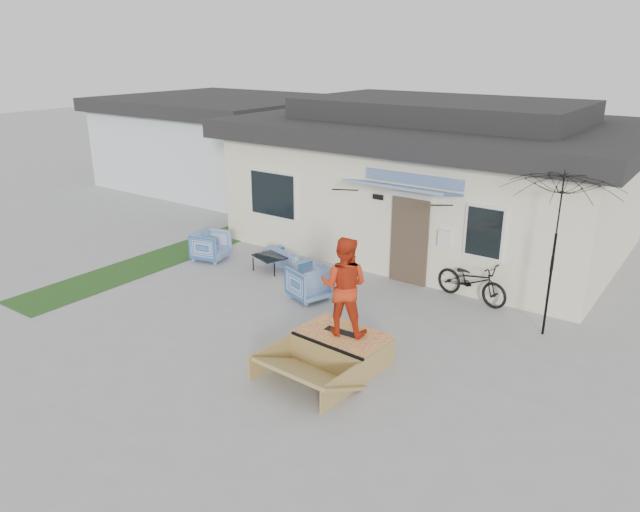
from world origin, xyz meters
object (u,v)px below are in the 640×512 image
Objects in this scene: coffee_table at (273,262)px; loveseat at (289,255)px; armchair_right at (309,281)px; bicycle at (472,277)px; skater at (344,285)px; armchair_left at (211,244)px; skate_ramp at (341,347)px; skateboard at (343,332)px; patio_umbrella at (554,251)px.

loveseat is at bearing 73.81° from coffee_table.
bicycle is (3.02, 2.04, 0.14)m from armchair_right.
skater is (4.04, -2.82, 1.28)m from coffee_table.
loveseat is 5.24m from skater.
armchair_left is 0.41× the size of skate_ramp.
armchair_left is 0.48× the size of bicycle.
skate_ramp is (-0.85, -3.98, -0.31)m from bicycle.
skateboard reaches higher than coffee_table.
loveseat is 1.79× the size of armchair_left.
patio_umbrella is (4.85, 1.29, 1.32)m from armchair_right.
armchair_left is at bearing 38.49° from loveseat.
patio_umbrella is at bearing 124.60° from armchair_right.
skateboard is (5.88, -2.45, 0.12)m from armchair_left.
armchair_right reaches higher than loveseat.
armchair_right is 5.19m from patio_umbrella.
coffee_table is 1.07× the size of skateboard.
skateboard is at bearing -130.23° from patio_umbrella.
bicycle is 0.85× the size of skate_ramp.
skateboard is 0.41× the size of skater.
skater reaches higher than patio_umbrella.
patio_umbrella is at bearing -101.53° from bicycle.
bicycle is 4.11m from skater.
skater is at bearing -34.84° from coffee_table.
bicycle reaches higher than armchair_right.
patio_umbrella reaches higher than armchair_right.
skate_ramp is at bearing -126.75° from armchair_left.
armchair_left is 1.17× the size of skateboard.
bicycle is (6.72, 1.48, 0.14)m from armchair_left.
coffee_table is (-1.87, 0.93, -0.23)m from armchair_right.
skater reaches higher than armchair_left.
patio_umbrella is 4.16m from skater.
armchair_left is at bearing -41.20° from skater.
patio_umbrella is at bearing 3.02° from coffee_table.
skate_ramp is at bearing -95.22° from skateboard.
skate_ramp is 1.21m from skater.
bicycle is 4.08m from skate_ramp.
loveseat is 0.61× the size of patio_umbrella.
armchair_right is at bearing 155.89° from loveseat.
bicycle is 0.71× the size of patio_umbrella.
loveseat is 1.79× the size of armchair_right.
patio_umbrella reaches higher than armchair_left.
loveseat is at bearing -109.49° from armchair_right.
armchair_left is 6.37m from skateboard.
armchair_right is at bearing -26.44° from coffee_table.
patio_umbrella is at bearing -98.87° from armchair_left.
coffee_table is 0.44× the size of skater.
skater reaches higher than skate_ramp.
armchair_right is 0.47× the size of skater.
coffee_table is 4.96m from skate_ramp.
armchair_right is (3.70, -0.56, -0.00)m from armchair_left.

